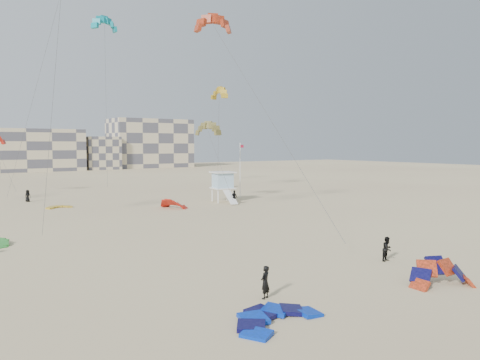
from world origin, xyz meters
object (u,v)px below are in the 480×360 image
kite_ground_blue (276,322)px  kite_ground_orange (441,286)px  lifeguard_tower_near (223,187)px  kitesurfer_main (265,282)px

kite_ground_blue → kite_ground_orange: size_ratio=1.18×
kite_ground_blue → lifeguard_tower_near: (20.18, 36.96, 1.97)m
kitesurfer_main → kite_ground_orange: bearing=134.5°
kite_ground_blue → kitesurfer_main: kitesurfer_main is taller
kite_ground_orange → lifeguard_tower_near: (9.74, 37.84, 1.97)m
kite_ground_blue → kite_ground_orange: 10.47m
kite_ground_blue → lifeguard_tower_near: 42.16m
kite_ground_orange → kitesurfer_main: kite_ground_orange is taller
kitesurfer_main → lifeguard_tower_near: (18.75, 34.28, 1.16)m
kite_ground_blue → lifeguard_tower_near: bearing=49.9°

